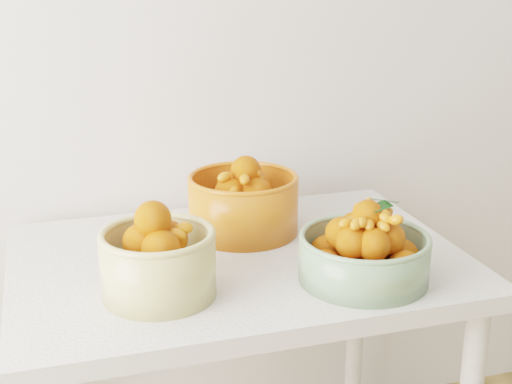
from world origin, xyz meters
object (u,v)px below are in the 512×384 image
(table, at_px, (239,294))
(bowl_cream, at_px, (159,261))
(bowl_green, at_px, (364,252))
(bowl_orange, at_px, (243,202))

(table, height_order, bowl_cream, bowl_cream)
(table, distance_m, bowl_cream, 0.30)
(bowl_cream, bearing_deg, table, 35.34)
(bowl_cream, distance_m, bowl_green, 0.42)
(bowl_orange, bearing_deg, bowl_green, -63.80)
(bowl_green, bearing_deg, bowl_cream, 172.80)
(table, height_order, bowl_green, bowl_green)
(bowl_green, bearing_deg, bowl_orange, 116.20)
(table, bearing_deg, bowl_cream, -144.66)
(bowl_cream, height_order, bowl_green, bowl_cream)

